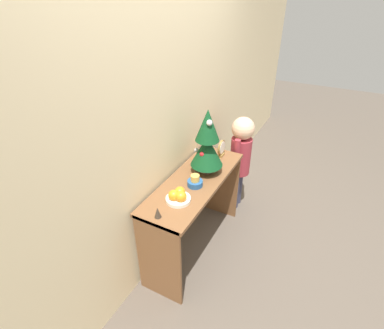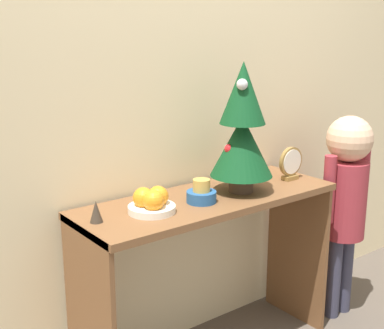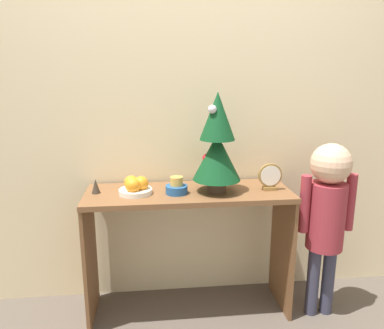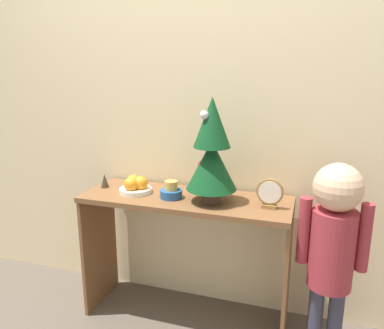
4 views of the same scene
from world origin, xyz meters
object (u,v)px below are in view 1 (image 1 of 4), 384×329
fruit_bowl (178,196)px  figurine (158,212)px  mini_tree (207,143)px  singing_bowl (195,182)px  child_figure (241,152)px  desk_clock (222,148)px

fruit_bowl → figurine: (-0.22, 0.03, -0.00)m
mini_tree → singing_bowl: bearing=-177.7°
mini_tree → singing_bowl: mini_tree is taller
mini_tree → fruit_bowl: bearing=178.6°
mini_tree → child_figure: mini_tree is taller
mini_tree → figurine: size_ratio=6.84×
singing_bowl → child_figure: bearing=-5.7°
singing_bowl → desk_clock: bearing=0.5°
fruit_bowl → child_figure: size_ratio=0.18×
singing_bowl → child_figure: (0.85, -0.08, -0.12)m
fruit_bowl → desk_clock: (0.77, -0.02, 0.04)m
mini_tree → desk_clock: mini_tree is taller
fruit_bowl → mini_tree: bearing=-1.4°
fruit_bowl → singing_bowl: bearing=-5.0°
singing_bowl → figurine: singing_bowl is taller
desk_clock → child_figure: bearing=-15.9°
fruit_bowl → child_figure: 1.10m
fruit_bowl → singing_bowl: 0.23m
fruit_bowl → singing_bowl: fruit_bowl is taller
singing_bowl → child_figure: size_ratio=0.12×
figurine → child_figure: bearing=-6.1°
mini_tree → figurine: mini_tree is taller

